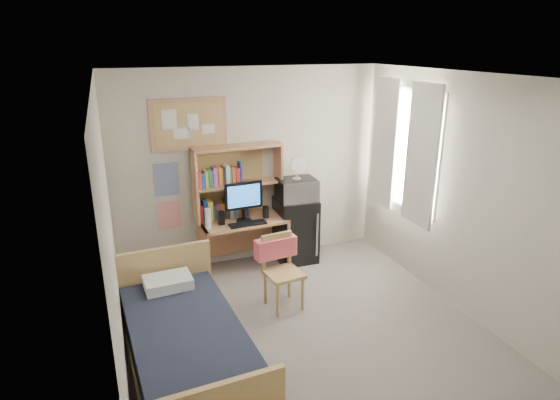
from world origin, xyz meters
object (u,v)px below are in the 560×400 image
object	(u,v)px
microwave	(297,190)
desk_chair	(284,273)
mini_fridge	(296,230)
speaker_left	(221,218)
bed	(187,352)
monitor	(244,202)
speaker_right	(266,212)
bulletin_board	(189,125)
desk_fan	(297,169)
desk	(243,244)

from	to	relation	value
microwave	desk_chair	bearing A→B (deg)	-117.11
mini_fridge	speaker_left	size ratio (longest dim) A/B	5.04
speaker_left	desk_chair	bearing A→B (deg)	-68.53
bed	monitor	xyz separation A→B (m)	(1.07, 1.83, 0.69)
desk_chair	speaker_right	xyz separation A→B (m)	(0.14, 1.04, 0.35)
mini_fridge	monitor	bearing A→B (deg)	-172.23
bulletin_board	speaker_right	distance (m)	1.48
bed	speaker_left	world-z (taller)	speaker_left
speaker_left	bed	bearing A→B (deg)	-115.84
desk_fan	desk_chair	bearing A→B (deg)	-117.11
desk	monitor	world-z (taller)	monitor
speaker_right	bulletin_board	bearing A→B (deg)	156.52
desk	speaker_right	xyz separation A→B (m)	(0.30, -0.05, 0.43)
desk_chair	bed	bearing A→B (deg)	-153.89
mini_fridge	bed	bearing A→B (deg)	-132.06
desk	bed	bearing A→B (deg)	-122.28
speaker_left	microwave	xyz separation A→B (m)	(1.05, 0.08, 0.24)
bulletin_board	bed	size ratio (longest dim) A/B	0.49
desk_chair	bed	xyz separation A→B (m)	(-1.23, -0.81, -0.16)
bulletin_board	bed	bearing A→B (deg)	-102.93
mini_fridge	bed	size ratio (longest dim) A/B	0.46
desk	monitor	bearing A→B (deg)	-90.00
mini_fridge	desk_chair	bearing A→B (deg)	-116.70
bulletin_board	mini_fridge	distance (m)	2.00
desk_chair	microwave	size ratio (longest dim) A/B	1.69
desk	microwave	xyz separation A→B (m)	(0.75, 0.00, 0.67)
desk_chair	desk	bearing A→B (deg)	91.12
mini_fridge	desk	bearing A→B (deg)	-176.79
bulletin_board	desk	xyz separation A→B (m)	(0.57, -0.28, -1.57)
desk_chair	monitor	distance (m)	1.17
bulletin_board	monitor	bearing A→B (deg)	-30.98
bulletin_board	desk_fan	distance (m)	1.48
speaker_right	desk_fan	xyz separation A→B (m)	(0.45, 0.05, 0.53)
desk_chair	mini_fridge	xyz separation A→B (m)	(0.59, 1.11, 0.01)
bulletin_board	mini_fridge	bearing A→B (deg)	-11.19
monitor	speaker_left	size ratio (longest dim) A/B	3.00
monitor	microwave	world-z (taller)	monitor
bed	desk_chair	bearing A→B (deg)	29.91
mini_fridge	monitor	world-z (taller)	monitor
mini_fridge	speaker_left	bearing A→B (deg)	-173.20
speaker_left	microwave	distance (m)	1.08
desk	mini_fridge	distance (m)	0.76
mini_fridge	bulletin_board	bearing A→B (deg)	170.34
monitor	speaker_right	world-z (taller)	monitor
monitor	speaker_right	bearing A→B (deg)	-0.00
desk_chair	bed	world-z (taller)	desk_chair
desk	bulletin_board	bearing A→B (deg)	150.70
speaker_left	desk_fan	bearing A→B (deg)	1.37
microwave	bulletin_board	bearing A→B (deg)	169.50
bulletin_board	desk	distance (m)	1.69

